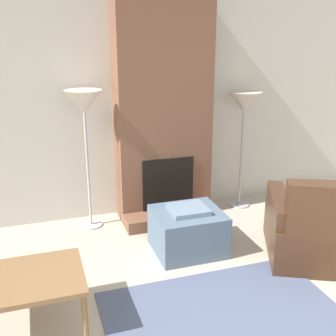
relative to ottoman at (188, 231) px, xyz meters
name	(u,v)px	position (x,y,z in m)	size (l,w,h in m)	color
wall_back	(158,109)	(0.05, 1.21, 1.07)	(6.94, 0.06, 2.60)	beige
fireplace	(163,117)	(0.05, 0.98, 1.02)	(1.13, 0.67, 2.60)	brown
ottoman	(188,231)	(0.00, 0.00, 0.00)	(0.70, 0.63, 0.49)	slate
armchair	(314,232)	(1.15, -0.54, 0.06)	(1.21, 1.27, 0.93)	#422819
side_table	(29,282)	(-1.57, -0.74, 0.17)	(0.82, 0.68, 0.44)	brown
floor_lamp_left	(84,107)	(-0.88, 0.91, 1.19)	(0.41, 0.41, 1.60)	#ADADB2
floor_lamp_right	(244,107)	(1.07, 0.91, 1.09)	(0.41, 0.41, 1.50)	#ADADB2
area_rug	(222,312)	(-0.10, -1.06, -0.22)	(1.93, 1.17, 0.01)	#4C5670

